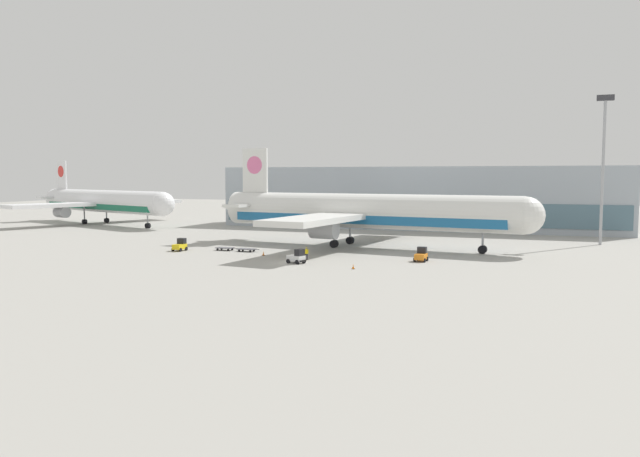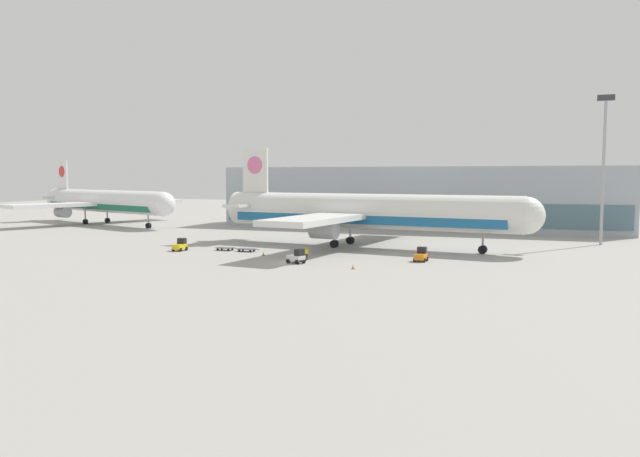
{
  "view_description": "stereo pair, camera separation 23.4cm",
  "coord_description": "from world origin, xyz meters",
  "px_view_note": "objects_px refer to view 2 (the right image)",
  "views": [
    {
      "loc": [
        34.3,
        -78.62,
        11.98
      ],
      "look_at": [
        1.52,
        9.9,
        4.0
      ],
      "focal_mm": 35.0,
      "sensor_mm": 36.0,
      "label": 1
    },
    {
      "loc": [
        34.52,
        -78.54,
        11.98
      ],
      "look_at": [
        1.52,
        9.9,
        4.0
      ],
      "focal_mm": 35.0,
      "sensor_mm": 36.0,
      "label": 2
    }
  ],
  "objects_px": {
    "baggage_dolly_second": "(247,249)",
    "ground_crew_near": "(306,252)",
    "traffic_cone_far": "(263,253)",
    "baggage_tug_foreground": "(180,245)",
    "traffic_cone_near": "(353,267)",
    "airplane_distant": "(103,202)",
    "baggage_dolly_lead": "(225,248)",
    "airplane_main": "(361,212)",
    "baggage_tug_mid": "(421,255)",
    "light_mast": "(604,160)",
    "baggage_tug_far": "(297,257)"
  },
  "relations": [
    {
      "from": "baggage_tug_mid",
      "to": "traffic_cone_near",
      "type": "relative_size",
      "value": 3.8
    },
    {
      "from": "airplane_distant",
      "to": "baggage_tug_foreground",
      "type": "relative_size",
      "value": 21.21
    },
    {
      "from": "traffic_cone_near",
      "to": "baggage_dolly_second",
      "type": "bearing_deg",
      "value": 151.03
    },
    {
      "from": "airplane_distant",
      "to": "traffic_cone_far",
      "type": "height_order",
      "value": "airplane_distant"
    },
    {
      "from": "traffic_cone_far",
      "to": "baggage_dolly_lead",
      "type": "bearing_deg",
      "value": 156.48
    },
    {
      "from": "baggage_tug_mid",
      "to": "ground_crew_near",
      "type": "relative_size",
      "value": 1.38
    },
    {
      "from": "airplane_distant",
      "to": "ground_crew_near",
      "type": "bearing_deg",
      "value": -11.2
    },
    {
      "from": "baggage_dolly_second",
      "to": "baggage_dolly_lead",
      "type": "bearing_deg",
      "value": 177.66
    },
    {
      "from": "light_mast",
      "to": "airplane_distant",
      "type": "height_order",
      "value": "light_mast"
    },
    {
      "from": "light_mast",
      "to": "traffic_cone_near",
      "type": "xyz_separation_m",
      "value": [
        -31.98,
        -42.23,
        -14.47
      ]
    },
    {
      "from": "baggage_tug_foreground",
      "to": "ground_crew_near",
      "type": "xyz_separation_m",
      "value": [
        22.95,
        -2.98,
        0.2
      ]
    },
    {
      "from": "baggage_tug_mid",
      "to": "airplane_distant",
      "type": "bearing_deg",
      "value": 68.13
    },
    {
      "from": "baggage_tug_far",
      "to": "traffic_cone_far",
      "type": "xyz_separation_m",
      "value": [
        -7.98,
        6.04,
        -0.56
      ]
    },
    {
      "from": "baggage_dolly_second",
      "to": "ground_crew_near",
      "type": "xyz_separation_m",
      "value": [
        12.46,
        -5.69,
        0.69
      ]
    },
    {
      "from": "light_mast",
      "to": "baggage_tug_mid",
      "type": "bearing_deg",
      "value": -128.23
    },
    {
      "from": "baggage_dolly_lead",
      "to": "airplane_distant",
      "type": "bearing_deg",
      "value": 146.82
    },
    {
      "from": "light_mast",
      "to": "baggage_tug_far",
      "type": "xyz_separation_m",
      "value": [
        -40.76,
        -39.95,
        -13.92
      ]
    },
    {
      "from": "baggage_dolly_second",
      "to": "traffic_cone_near",
      "type": "height_order",
      "value": "traffic_cone_near"
    },
    {
      "from": "light_mast",
      "to": "baggage_dolly_lead",
      "type": "distance_m",
      "value": 66.39
    },
    {
      "from": "airplane_main",
      "to": "traffic_cone_far",
      "type": "bearing_deg",
      "value": -115.61
    },
    {
      "from": "baggage_tug_mid",
      "to": "ground_crew_near",
      "type": "height_order",
      "value": "baggage_tug_mid"
    },
    {
      "from": "baggage_tug_far",
      "to": "baggage_tug_foreground",
      "type": "bearing_deg",
      "value": -178.0
    },
    {
      "from": "baggage_tug_far",
      "to": "baggage_dolly_second",
      "type": "xyz_separation_m",
      "value": [
        -12.6,
        9.55,
        -0.49
      ]
    },
    {
      "from": "baggage_tug_far",
      "to": "traffic_cone_far",
      "type": "bearing_deg",
      "value": 161.38
    },
    {
      "from": "baggage_dolly_lead",
      "to": "light_mast",
      "type": "bearing_deg",
      "value": 28.9
    },
    {
      "from": "airplane_distant",
      "to": "baggage_tug_mid",
      "type": "relative_size",
      "value": 20.84
    },
    {
      "from": "baggage_tug_foreground",
      "to": "baggage_tug_far",
      "type": "bearing_deg",
      "value": -105.99
    },
    {
      "from": "traffic_cone_near",
      "to": "baggage_dolly_lead",
      "type": "bearing_deg",
      "value": 154.55
    },
    {
      "from": "traffic_cone_far",
      "to": "baggage_tug_foreground",
      "type": "bearing_deg",
      "value": 176.96
    },
    {
      "from": "airplane_main",
      "to": "baggage_tug_foreground",
      "type": "relative_size",
      "value": 23.45
    },
    {
      "from": "airplane_distant",
      "to": "ground_crew_near",
      "type": "relative_size",
      "value": 28.84
    },
    {
      "from": "baggage_tug_foreground",
      "to": "traffic_cone_near",
      "type": "height_order",
      "value": "baggage_tug_foreground"
    },
    {
      "from": "baggage_tug_foreground",
      "to": "ground_crew_near",
      "type": "bearing_deg",
      "value": -96.88
    },
    {
      "from": "traffic_cone_far",
      "to": "airplane_main",
      "type": "bearing_deg",
      "value": 57.46
    },
    {
      "from": "baggage_dolly_lead",
      "to": "baggage_tug_far",
      "type": "bearing_deg",
      "value": -29.35
    },
    {
      "from": "baggage_tug_far",
      "to": "baggage_dolly_lead",
      "type": "relative_size",
      "value": 0.74
    },
    {
      "from": "airplane_distant",
      "to": "baggage_dolly_lead",
      "type": "distance_m",
      "value": 67.35
    },
    {
      "from": "baggage_dolly_lead",
      "to": "ground_crew_near",
      "type": "xyz_separation_m",
      "value": [
        16.47,
        -5.94,
        0.69
      ]
    },
    {
      "from": "baggage_dolly_second",
      "to": "ground_crew_near",
      "type": "relative_size",
      "value": 2.04
    },
    {
      "from": "light_mast",
      "to": "airplane_distant",
      "type": "xyz_separation_m",
      "value": [
        -112.81,
        7.75,
        -9.28
      ]
    },
    {
      "from": "light_mast",
      "to": "ground_crew_near",
      "type": "bearing_deg",
      "value": -138.58
    },
    {
      "from": "traffic_cone_near",
      "to": "traffic_cone_far",
      "type": "height_order",
      "value": "traffic_cone_near"
    },
    {
      "from": "light_mast",
      "to": "baggage_dolly_lead",
      "type": "height_order",
      "value": "light_mast"
    },
    {
      "from": "airplane_main",
      "to": "ground_crew_near",
      "type": "bearing_deg",
      "value": -90.89
    },
    {
      "from": "airplane_distant",
      "to": "baggage_dolly_second",
      "type": "height_order",
      "value": "airplane_distant"
    },
    {
      "from": "airplane_distant",
      "to": "ground_crew_near",
      "type": "height_order",
      "value": "airplane_distant"
    },
    {
      "from": "airplane_main",
      "to": "traffic_cone_far",
      "type": "xyz_separation_m",
      "value": [
        -10.37,
        -16.25,
        -5.52
      ]
    },
    {
      "from": "light_mast",
      "to": "traffic_cone_far",
      "type": "height_order",
      "value": "light_mast"
    },
    {
      "from": "baggage_tug_foreground",
      "to": "baggage_tug_mid",
      "type": "bearing_deg",
      "value": -87.77
    },
    {
      "from": "airplane_main",
      "to": "traffic_cone_near",
      "type": "bearing_deg",
      "value": -68.5
    }
  ]
}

